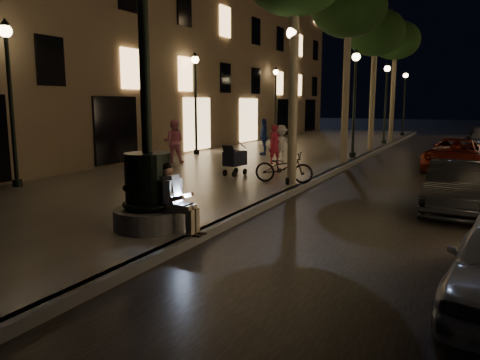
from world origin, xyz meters
The scene contains 25 objects.
ground centered at (0.00, 15.00, 0.00)m, with size 120.00×120.00×0.00m, color black.
cobble_lane centered at (3.00, 15.00, 0.01)m, with size 6.00×45.00×0.02m, color black.
promenade centered at (-4.00, 15.00, 0.10)m, with size 8.00×45.00×0.20m, color #645E58.
curb_strip centered at (0.00, 15.00, 0.10)m, with size 0.25×45.00×0.20m, color #59595B.
building_left centered at (-12.00, 18.00, 7.50)m, with size 8.00×36.00×15.00m, color brown.
fountain_lamppost centered at (-1.00, 2.00, 1.21)m, with size 1.40×1.40×5.21m.
seated_man_laptop centered at (-0.39, 2.00, 0.91)m, with size 0.97×0.33×1.34m.
tree_second centered at (-0.20, 14.00, 6.33)m, with size 3.00×3.00×7.40m.
tree_third centered at (-0.30, 20.00, 6.14)m, with size 3.00×3.00×7.20m.
tree_far centered at (-0.22, 26.00, 6.43)m, with size 3.00×3.00×7.50m.
lamp_curb_a centered at (-0.30, 8.00, 3.24)m, with size 0.36×0.36×4.81m.
lamp_curb_b centered at (-0.30, 16.00, 3.24)m, with size 0.36×0.36×4.81m.
lamp_curb_c centered at (-0.30, 24.00, 3.24)m, with size 0.36×0.36×4.81m.
lamp_curb_d centered at (-0.30, 32.00, 3.24)m, with size 0.36×0.36×4.81m.
lamp_left_a centered at (-7.40, 4.00, 3.24)m, with size 0.36×0.36×4.81m.
lamp_left_b centered at (-7.40, 14.00, 3.24)m, with size 0.36×0.36×4.81m.
lamp_left_c centered at (-7.40, 24.00, 3.24)m, with size 0.36×0.36×4.81m.
stroller centered at (-2.61, 8.80, 0.78)m, with size 0.59×1.15×1.16m.
car_second centered at (4.34, 7.15, 0.62)m, with size 1.31×3.77×1.24m, color black.
car_third centered at (4.00, 14.86, 0.63)m, with size 2.09×4.52×1.26m, color maroon.
pedestrian_red centered at (-2.56, 12.27, 0.99)m, with size 0.58×0.38×1.59m, color #C42742.
pedestrian_pink centered at (-6.36, 10.62, 1.09)m, with size 0.87×0.67×1.78m, color #CB6B8B.
pedestrian_white centered at (-2.40, 12.48, 0.98)m, with size 1.01×0.58×1.57m, color silver.
pedestrian_blue centered at (-4.29, 15.07, 1.06)m, with size 1.01×0.42×1.72m, color #284095.
bicycle centered at (-0.58, 8.19, 0.68)m, with size 0.63×1.82×0.96m, color black.
Camera 1 is at (4.64, -5.23, 2.66)m, focal length 35.00 mm.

